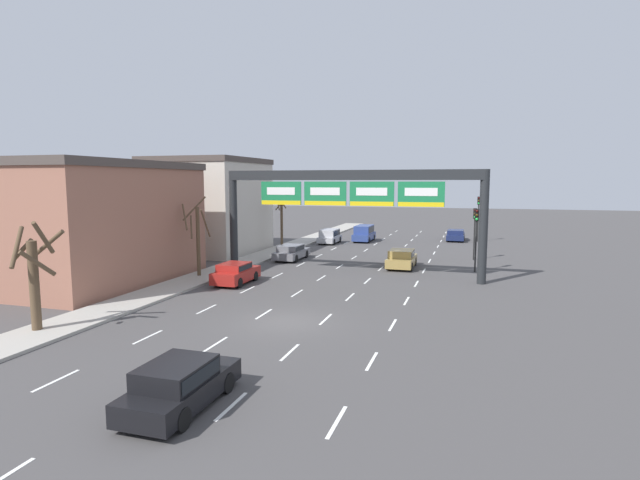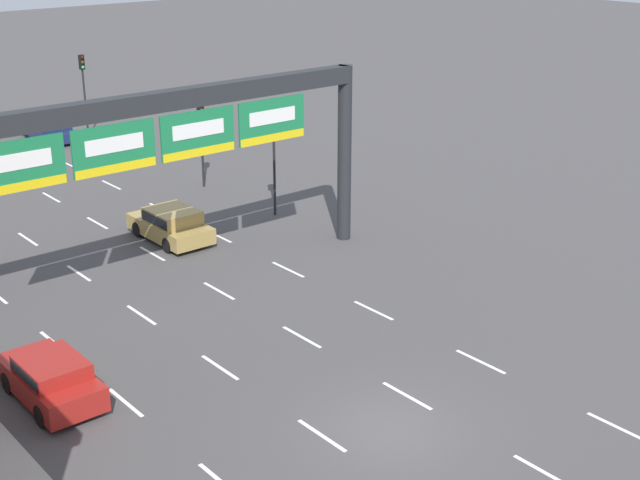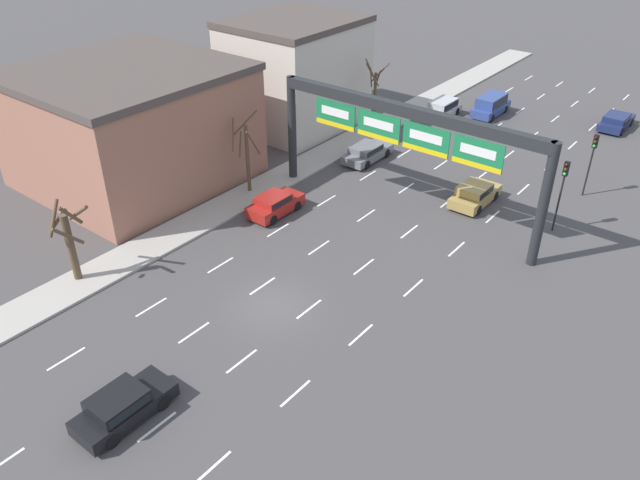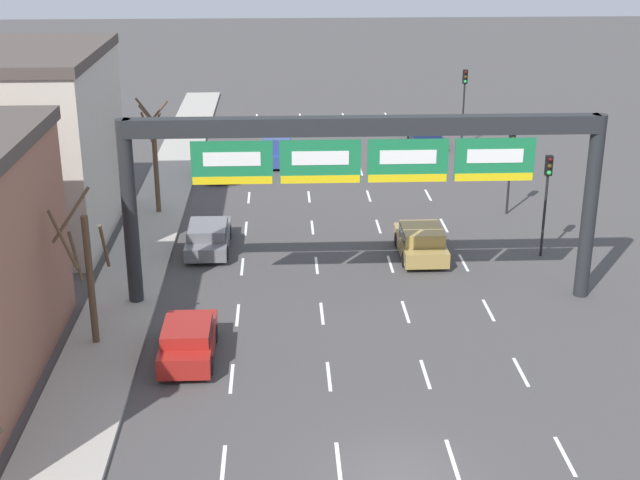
% 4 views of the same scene
% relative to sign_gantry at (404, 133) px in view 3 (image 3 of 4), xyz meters
% --- Properties ---
extents(ground_plane, '(220.00, 220.00, 0.00)m').
position_rel_sign_gantry_xyz_m(ground_plane, '(0.00, -12.26, -5.81)').
color(ground_plane, '#474444').
extents(sidewalk_left, '(2.80, 110.00, 0.15)m').
position_rel_sign_gantry_xyz_m(sidewalk_left, '(-9.65, -12.26, -5.73)').
color(sidewalk_left, '#A8A399').
rests_on(sidewalk_left, ground_plane).
extents(lane_dashes, '(10.02, 67.00, 0.01)m').
position_rel_sign_gantry_xyz_m(lane_dashes, '(-0.00, 1.24, -5.80)').
color(lane_dashes, white).
rests_on(lane_dashes, ground_plane).
extents(sign_gantry, '(18.69, 0.70, 7.54)m').
position_rel_sign_gantry_xyz_m(sign_gantry, '(0.00, 0.00, 0.00)').
color(sign_gantry, '#232628').
rests_on(sign_gantry, ground_plane).
extents(building_near, '(13.42, 13.85, 8.08)m').
position_rel_sign_gantry_xyz_m(building_near, '(-18.03, -6.85, -1.76)').
color(building_near, '#9E6651').
rests_on(building_near, ground_plane).
extents(building_far, '(9.08, 10.48, 8.94)m').
position_rel_sign_gantry_xyz_m(building_far, '(-15.90, 8.46, -1.33)').
color(building_far, beige).
rests_on(building_far, ground_plane).
extents(suv_blue, '(1.87, 4.66, 1.81)m').
position_rel_sign_gantry_xyz_m(suv_blue, '(-3.41, 20.97, -4.81)').
color(suv_blue, navy).
rests_on(suv_blue, ground_plane).
extents(car_grey, '(1.93, 4.56, 1.30)m').
position_rel_sign_gantry_xyz_m(car_grey, '(-6.58, 5.91, -5.10)').
color(car_grey, slate).
rests_on(car_grey, ground_plane).
extents(suv_silver, '(1.82, 3.97, 1.55)m').
position_rel_sign_gantry_xyz_m(suv_silver, '(-6.59, 17.89, -4.94)').
color(suv_silver, '#B7B7BC').
rests_on(suv_silver, ground_plane).
extents(car_black, '(1.88, 4.31, 1.45)m').
position_rel_sign_gantry_xyz_m(car_black, '(0.24, -21.81, -5.04)').
color(car_black, black).
rests_on(car_black, ground_plane).
extents(car_gold, '(1.99, 4.27, 1.45)m').
position_rel_sign_gantry_xyz_m(car_gold, '(3.13, 4.60, -5.04)').
color(car_gold, '#A88947').
rests_on(car_gold, ground_plane).
extents(car_red, '(1.83, 3.99, 1.40)m').
position_rel_sign_gantry_xyz_m(car_red, '(-6.52, -4.78, -5.06)').
color(car_red, maroon).
rests_on(car_red, ground_plane).
extents(car_navy, '(1.95, 4.61, 1.26)m').
position_rel_sign_gantry_xyz_m(car_navy, '(6.50, 24.70, -5.13)').
color(car_navy, '#19234C').
rests_on(car_navy, ground_plane).
extents(traffic_light_mid_block, '(0.30, 0.35, 4.72)m').
position_rel_sign_gantry_xyz_m(traffic_light_mid_block, '(8.64, 4.45, -2.44)').
color(traffic_light_mid_block, black).
rests_on(traffic_light_mid_block, ground_plane).
extents(traffic_light_far_end, '(0.30, 0.35, 4.47)m').
position_rel_sign_gantry_xyz_m(traffic_light_far_end, '(8.52, 10.41, -2.61)').
color(traffic_light_far_end, black).
rests_on(traffic_light_far_end, ground_plane).
extents(tree_bare_closest, '(1.97, 2.52, 5.54)m').
position_rel_sign_gantry_xyz_m(tree_bare_closest, '(-10.05, -3.58, -2.81)').
color(tree_bare_closest, brown).
rests_on(tree_bare_closest, sidewalk_left).
extents(tree_bare_second, '(2.00, 2.03, 4.92)m').
position_rel_sign_gantry_xyz_m(tree_bare_second, '(-10.09, -17.14, -3.13)').
color(tree_bare_second, brown).
rests_on(tree_bare_second, sidewalk_left).
extents(tree_bare_third, '(1.67, 1.70, 6.07)m').
position_rel_sign_gantry_xyz_m(tree_bare_third, '(-9.55, 11.16, -2.55)').
color(tree_bare_third, brown).
rests_on(tree_bare_third, sidewalk_left).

